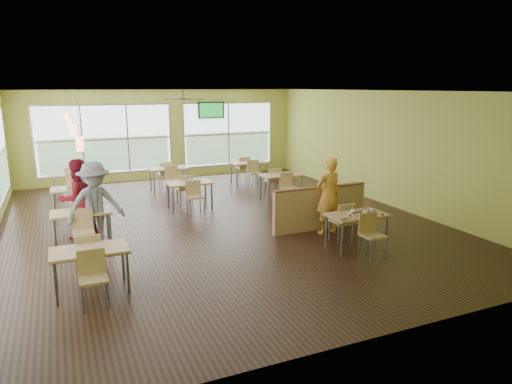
% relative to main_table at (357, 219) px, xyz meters
% --- Properties ---
extents(room, '(12.00, 12.04, 3.20)m').
position_rel_main_table_xyz_m(room, '(-2.00, 3.00, 0.97)').
color(room, black).
rests_on(room, ground).
extents(window_bays, '(9.24, 10.24, 2.38)m').
position_rel_main_table_xyz_m(window_bays, '(-4.65, 6.08, 0.85)').
color(window_bays, white).
rests_on(window_bays, room).
extents(main_table, '(1.22, 1.52, 0.87)m').
position_rel_main_table_xyz_m(main_table, '(0.00, 0.00, 0.00)').
color(main_table, tan).
rests_on(main_table, floor).
extents(half_wall_divider, '(2.40, 0.14, 1.04)m').
position_rel_main_table_xyz_m(half_wall_divider, '(0.00, 1.45, -0.11)').
color(half_wall_divider, tan).
rests_on(half_wall_divider, floor).
extents(dining_tables, '(6.92, 8.72, 0.87)m').
position_rel_main_table_xyz_m(dining_tables, '(-3.05, 4.71, -0.00)').
color(dining_tables, tan).
rests_on(dining_tables, floor).
extents(pendant_lights, '(0.11, 7.31, 0.86)m').
position_rel_main_table_xyz_m(pendant_lights, '(-5.20, 3.68, 1.82)').
color(pendant_lights, '#2D2119').
rests_on(pendant_lights, ceiling).
extents(ceiling_fan, '(1.25, 1.25, 0.29)m').
position_rel_main_table_xyz_m(ceiling_fan, '(-2.00, 6.00, 2.32)').
color(ceiling_fan, '#2D2119').
rests_on(ceiling_fan, ceiling).
extents(tv_backwall, '(1.00, 0.07, 0.60)m').
position_rel_main_table_xyz_m(tv_backwall, '(-0.20, 8.90, 1.82)').
color(tv_backwall, black).
rests_on(tv_backwall, wall_back).
extents(man_plaid, '(0.69, 0.49, 1.78)m').
position_rel_main_table_xyz_m(man_plaid, '(0.01, 1.12, 0.26)').
color(man_plaid, orange).
rests_on(man_plaid, floor).
extents(patron_maroon, '(1.06, 0.95, 1.78)m').
position_rel_main_table_xyz_m(patron_maroon, '(-5.22, 3.05, 0.26)').
color(patron_maroon, maroon).
rests_on(patron_maroon, floor).
extents(patron_grey, '(1.30, 0.92, 1.82)m').
position_rel_main_table_xyz_m(patron_grey, '(-4.91, 2.24, 0.28)').
color(patron_grey, slate).
rests_on(patron_grey, floor).
extents(cup_blue, '(0.09, 0.09, 0.31)m').
position_rel_main_table_xyz_m(cup_blue, '(-0.31, -0.19, 0.18)').
color(cup_blue, white).
rests_on(cup_blue, main_table).
extents(cup_yellow, '(0.10, 0.10, 0.35)m').
position_rel_main_table_xyz_m(cup_yellow, '(-0.16, -0.08, 0.19)').
color(cup_yellow, white).
rests_on(cup_yellow, main_table).
extents(cup_red_near, '(0.09, 0.09, 0.32)m').
position_rel_main_table_xyz_m(cup_red_near, '(0.06, -0.20, 0.18)').
color(cup_red_near, white).
rests_on(cup_red_near, main_table).
extents(cup_red_far, '(0.09, 0.09, 0.34)m').
position_rel_main_table_xyz_m(cup_red_far, '(0.23, -0.16, 0.19)').
color(cup_red_far, white).
rests_on(cup_red_far, main_table).
extents(food_basket, '(0.27, 0.27, 0.06)m').
position_rel_main_table_xyz_m(food_basket, '(0.33, 0.04, 0.15)').
color(food_basket, black).
rests_on(food_basket, main_table).
extents(ketchup_cup, '(0.06, 0.06, 0.02)m').
position_rel_main_table_xyz_m(ketchup_cup, '(0.43, -0.28, 0.13)').
color(ketchup_cup, '#B10311').
rests_on(ketchup_cup, main_table).
extents(wrapper_left, '(0.20, 0.18, 0.04)m').
position_rel_main_table_xyz_m(wrapper_left, '(-0.47, -0.21, 0.14)').
color(wrapper_left, '#946A48').
rests_on(wrapper_left, main_table).
extents(wrapper_mid, '(0.23, 0.21, 0.05)m').
position_rel_main_table_xyz_m(wrapper_mid, '(0.09, 0.12, 0.14)').
color(wrapper_mid, '#946A48').
rests_on(wrapper_mid, main_table).
extents(wrapper_right, '(0.15, 0.14, 0.03)m').
position_rel_main_table_xyz_m(wrapper_right, '(0.17, -0.21, 0.14)').
color(wrapper_right, '#946A48').
rests_on(wrapper_right, main_table).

